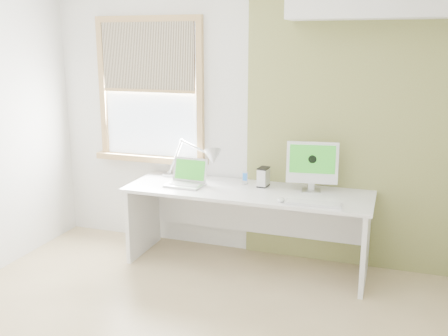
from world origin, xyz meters
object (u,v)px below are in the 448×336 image
at_px(desk, 249,209).
at_px(imac, 312,164).
at_px(desk_lamp, 204,159).
at_px(external_drive, 263,177).
at_px(laptop, 187,178).

relative_size(desk, imac, 4.84).
height_order(desk_lamp, external_drive, desk_lamp).
height_order(desk_lamp, laptop, desk_lamp).
distance_m(desk, external_drive, 0.32).
height_order(laptop, external_drive, laptop).
relative_size(external_drive, imac, 0.39).
bearing_deg(desk_lamp, desk, -19.00).
height_order(desk, external_drive, external_drive).
distance_m(desk_lamp, laptop, 0.29).
distance_m(laptop, external_drive, 0.70).
distance_m(desk_lamp, imac, 1.05).
bearing_deg(laptop, desk, 7.38).
bearing_deg(imac, desk, -170.16).
bearing_deg(imac, external_drive, 179.55).
height_order(desk, imac, imac).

